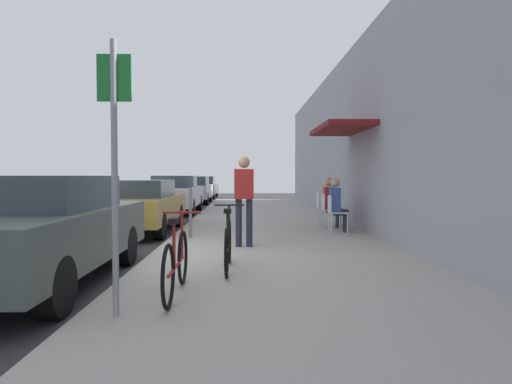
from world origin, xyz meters
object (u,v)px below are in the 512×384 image
(parked_car_0, at_px, (39,229))
(bicycle_1, at_px, (228,244))
(parked_car_4, at_px, (203,187))
(seated_patron_1, at_px, (331,201))
(cafe_chair_2, at_px, (323,206))
(cafe_chair_0, at_px, (335,211))
(parking_meter, at_px, (190,202))
(street_sign, at_px, (114,156))
(parked_car_1, at_px, (139,205))
(parked_car_3, at_px, (193,189))
(seated_patron_0, at_px, (337,203))
(cafe_chair_1, at_px, (328,208))
(bicycle_0, at_px, (176,263))
(pedestrian_standing, at_px, (244,194))
(parked_car_2, at_px, (175,194))

(parked_car_0, bearing_deg, bicycle_1, 8.59)
(parked_car_4, bearing_deg, seated_patron_1, -74.44)
(parked_car_4, relative_size, cafe_chair_2, 5.06)
(parked_car_4, height_order, bicycle_1, parked_car_4)
(cafe_chair_0, bearing_deg, parked_car_0, -136.68)
(parked_car_4, relative_size, parking_meter, 3.33)
(bicycle_1, relative_size, cafe_chair_2, 1.97)
(street_sign, height_order, cafe_chair_2, street_sign)
(street_sign, bearing_deg, parking_meter, 89.47)
(parked_car_1, height_order, parked_car_3, parked_car_3)
(parked_car_0, relative_size, cafe_chair_2, 5.06)
(street_sign, bearing_deg, cafe_chair_2, 67.15)
(parking_meter, height_order, seated_patron_0, parking_meter)
(bicycle_1, relative_size, cafe_chair_1, 1.97)
(seated_patron_0, bearing_deg, parked_car_0, -137.05)
(bicycle_0, height_order, cafe_chair_0, bicycle_0)
(cafe_chair_1, height_order, pedestrian_standing, pedestrian_standing)
(parked_car_1, distance_m, bicycle_0, 6.89)
(parked_car_2, bearing_deg, cafe_chair_2, -47.41)
(parked_car_1, xyz_separation_m, parked_car_2, (0.00, 5.93, 0.05))
(parked_car_3, xyz_separation_m, bicycle_1, (2.48, -17.34, -0.26))
(parked_car_2, bearing_deg, bicycle_0, -81.11)
(bicycle_1, distance_m, seated_patron_1, 5.62)
(parked_car_3, relative_size, cafe_chair_1, 5.06)
(parked_car_1, height_order, cafe_chair_0, parked_car_1)
(parked_car_2, xyz_separation_m, parking_meter, (1.55, -7.82, 0.13))
(seated_patron_1, height_order, pedestrian_standing, pedestrian_standing)
(parked_car_4, height_order, cafe_chair_2, parked_car_4)
(parked_car_1, height_order, cafe_chair_2, parked_car_1)
(parked_car_2, xyz_separation_m, street_sign, (1.50, -13.26, 0.88))
(street_sign, height_order, bicycle_0, street_sign)
(bicycle_1, relative_size, seated_patron_0, 1.33)
(parked_car_4, bearing_deg, parked_car_2, -90.00)
(parked_car_4, height_order, cafe_chair_1, parked_car_4)
(cafe_chair_2, bearing_deg, bicycle_1, -112.01)
(parked_car_2, distance_m, seated_patron_0, 8.52)
(bicycle_0, distance_m, seated_patron_1, 7.08)
(parked_car_2, xyz_separation_m, pedestrian_standing, (2.71, -9.10, 0.36))
(parking_meter, distance_m, bicycle_1, 3.50)
(seated_patron_1, bearing_deg, bicycle_1, -115.71)
(parked_car_3, xyz_separation_m, street_sign, (1.50, -19.44, 0.90))
(parked_car_1, xyz_separation_m, parking_meter, (1.55, -1.89, 0.18))
(bicycle_0, bearing_deg, parked_car_1, 106.53)
(parking_meter, xyz_separation_m, pedestrian_standing, (1.16, -1.28, 0.23))
(cafe_chair_2, bearing_deg, parked_car_0, -127.86)
(parked_car_0, relative_size, bicycle_1, 2.57)
(parked_car_0, bearing_deg, street_sign, -48.92)
(seated_patron_1, bearing_deg, parked_car_4, 105.56)
(street_sign, height_order, cafe_chair_1, street_sign)
(street_sign, height_order, seated_patron_1, street_sign)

